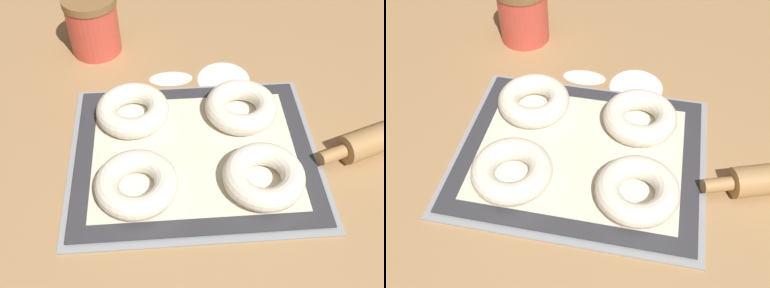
{
  "view_description": "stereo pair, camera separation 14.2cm",
  "coord_description": "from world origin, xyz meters",
  "views": [
    {
      "loc": [
        -0.04,
        -0.52,
        0.62
      ],
      "look_at": [
        -0.0,
        0.01,
        0.03
      ],
      "focal_mm": 42.0,
      "sensor_mm": 36.0,
      "label": 1
    },
    {
      "loc": [
        0.1,
        -0.51,
        0.62
      ],
      "look_at": [
        -0.0,
        0.01,
        0.03
      ],
      "focal_mm": 42.0,
      "sensor_mm": 36.0,
      "label": 2
    }
  ],
  "objects": [
    {
      "name": "baking_tray",
      "position": [
        -0.0,
        0.01,
        0.0
      ],
      "size": [
        0.45,
        0.37,
        0.01
      ],
      "color": "#93969B",
      "rests_on": "ground_plane"
    },
    {
      "name": "ground_plane",
      "position": [
        0.0,
        0.0,
        0.0
      ],
      "size": [
        2.8,
        2.8,
        0.0
      ],
      "primitive_type": "plane",
      "color": "#A87F51"
    },
    {
      "name": "flour_patch_far",
      "position": [
        -0.03,
        0.22,
        0.0
      ],
      "size": [
        0.09,
        0.05,
        0.0
      ],
      "color": "white",
      "rests_on": "ground_plane"
    },
    {
      "name": "bagel_front_right",
      "position": [
        0.11,
        -0.07,
        0.03
      ],
      "size": [
        0.14,
        0.14,
        0.04
      ],
      "color": "silver",
      "rests_on": "baking_mat"
    },
    {
      "name": "baking_mat",
      "position": [
        -0.0,
        0.01,
        0.01
      ],
      "size": [
        0.43,
        0.34,
        0.0
      ],
      "color": "#333338",
      "rests_on": "baking_tray"
    },
    {
      "name": "bagel_back_left",
      "position": [
        -0.11,
        0.1,
        0.03
      ],
      "size": [
        0.14,
        0.14,
        0.04
      ],
      "color": "silver",
      "rests_on": "baking_mat"
    },
    {
      "name": "flour_canister",
      "position": [
        -0.2,
        0.34,
        0.07
      ],
      "size": [
        0.12,
        0.12,
        0.13
      ],
      "color": "#DB4C3D",
      "rests_on": "ground_plane"
    },
    {
      "name": "bagel_front_left",
      "position": [
        -0.1,
        -0.07,
        0.03
      ],
      "size": [
        0.14,
        0.14,
        0.04
      ],
      "color": "silver",
      "rests_on": "baking_mat"
    },
    {
      "name": "flour_patch_near",
      "position": [
        0.08,
        0.21,
        0.0
      ],
      "size": [
        0.11,
        0.12,
        0.0
      ],
      "color": "white",
      "rests_on": "ground_plane"
    },
    {
      "name": "bagel_back_right",
      "position": [
        0.1,
        0.09,
        0.03
      ],
      "size": [
        0.14,
        0.14,
        0.04
      ],
      "color": "silver",
      "rests_on": "baking_mat"
    }
  ]
}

